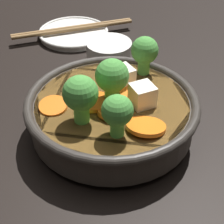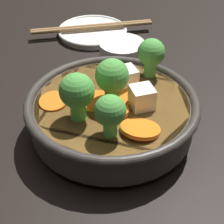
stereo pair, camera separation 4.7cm
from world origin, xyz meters
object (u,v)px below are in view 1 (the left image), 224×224
at_px(side_saucer, 73,33).
at_px(tea_cup, 109,55).
at_px(stirfry_bowl, 112,109).
at_px(chopsticks_pair, 73,28).

xyz_separation_m(side_saucer, tea_cup, (0.12, -0.06, 0.02)).
distance_m(side_saucer, tea_cup, 0.13).
bearing_deg(side_saucer, stirfry_bowl, -42.83).
height_order(side_saucer, tea_cup, tea_cup).
bearing_deg(chopsticks_pair, stirfry_bowl, -42.83).
bearing_deg(stirfry_bowl, chopsticks_pair, 137.17).
bearing_deg(side_saucer, chopsticks_pair, 0.00).
height_order(stirfry_bowl, side_saucer, stirfry_bowl).
bearing_deg(chopsticks_pair, tea_cup, -26.47).
bearing_deg(chopsticks_pair, side_saucer, 180.00).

